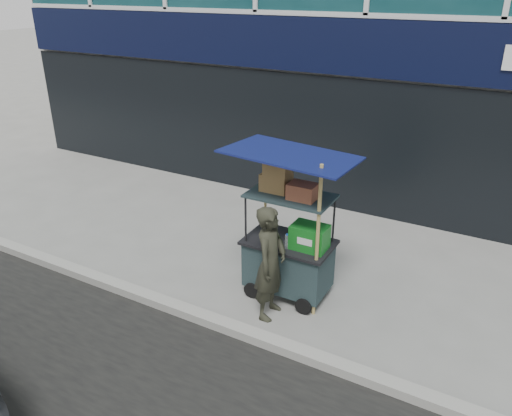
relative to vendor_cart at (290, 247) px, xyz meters
The scene contains 4 objects.
ground 1.16m from the vendor_cart, 102.31° to the right, with size 80.00×80.00×0.00m, color slate.
curb 1.29m from the vendor_cart, 100.09° to the right, with size 80.00×0.18×0.12m, color gray.
vendor_cart is the anchor object (origin of this frame).
vendor_man 0.53m from the vendor_cart, 90.90° to the right, with size 0.54×0.36×1.49m, color #292A1F.
Camera 1 is at (2.61, -4.33, 3.87)m, focal length 35.00 mm.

